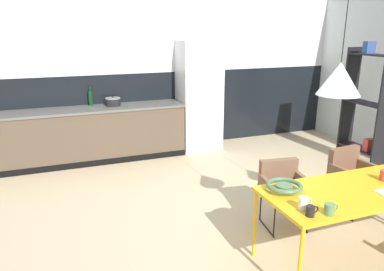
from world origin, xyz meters
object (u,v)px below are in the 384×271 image
(armchair_far_side, at_px, (283,184))
(armchair_corner_seat, at_px, (351,170))
(mug_wide_latte, at_px, (384,175))
(mug_glass_clear, at_px, (304,203))
(fruit_bowl, at_px, (284,186))
(pendant_lamp_over_table_near, at_px, (339,79))
(refrigerator_column, at_px, (199,96))
(dining_table, at_px, (360,192))
(mug_white_ceramic, at_px, (311,211))
(cooking_pot, at_px, (113,102))
(open_shelf_unit, at_px, (366,105))
(bottle_oil_tall, at_px, (90,98))
(mug_short_terracotta, at_px, (330,209))

(armchair_far_side, distance_m, armchair_corner_seat, 1.01)
(mug_wide_latte, relative_size, mug_glass_clear, 0.97)
(armchair_far_side, height_order, fruit_bowl, fruit_bowl)
(fruit_bowl, height_order, pendant_lamp_over_table_near, pendant_lamp_over_table_near)
(refrigerator_column, distance_m, dining_table, 3.77)
(refrigerator_column, height_order, armchair_corner_seat, refrigerator_column)
(mug_glass_clear, height_order, pendant_lamp_over_table_near, pendant_lamp_over_table_near)
(mug_white_ceramic, xyz_separation_m, pendant_lamp_over_table_near, (0.41, 0.30, 1.00))
(cooking_pot, bearing_deg, open_shelf_unit, -24.54)
(mug_wide_latte, bearing_deg, refrigerator_column, 97.84)
(bottle_oil_tall, bearing_deg, mug_white_ceramic, -73.25)
(open_shelf_unit, bearing_deg, bottle_oil_tall, -114.54)
(armchair_corner_seat, xyz_separation_m, open_shelf_unit, (1.40, 1.23, 0.48))
(mug_glass_clear, relative_size, pendant_lamp_over_table_near, 0.11)
(dining_table, bearing_deg, pendant_lamp_over_table_near, 176.46)
(dining_table, distance_m, armchair_far_side, 0.89)
(refrigerator_column, xyz_separation_m, dining_table, (0.16, -3.76, -0.29))
(armchair_corner_seat, xyz_separation_m, mug_white_ceramic, (-1.49, -1.11, 0.28))
(bottle_oil_tall, xyz_separation_m, open_shelf_unit, (4.17, -1.90, -0.06))
(fruit_bowl, distance_m, pendant_lamp_over_table_near, 1.07)
(fruit_bowl, relative_size, mug_glass_clear, 2.58)
(open_shelf_unit, relative_size, pendant_lamp_over_table_near, 1.76)
(dining_table, relative_size, armchair_corner_seat, 2.47)
(fruit_bowl, relative_size, mug_short_terracotta, 2.61)
(open_shelf_unit, bearing_deg, cooking_pot, -114.54)
(armchair_corner_seat, xyz_separation_m, mug_short_terracotta, (-1.33, -1.15, 0.28))
(armchair_far_side, xyz_separation_m, open_shelf_unit, (2.40, 1.26, 0.49))
(armchair_far_side, distance_m, mug_short_terracotta, 1.20)
(refrigerator_column, bearing_deg, dining_table, -87.55)
(dining_table, bearing_deg, open_shelf_unit, 44.58)
(mug_glass_clear, bearing_deg, mug_white_ceramic, -98.31)
(mug_white_ceramic, relative_size, open_shelf_unit, 0.06)
(refrigerator_column, distance_m, mug_short_terracotta, 4.10)
(mug_white_ceramic, bearing_deg, mug_short_terracotta, -11.39)
(mug_wide_latte, xyz_separation_m, open_shelf_unit, (1.75, 2.01, 0.19))
(armchair_far_side, xyz_separation_m, pendant_lamp_over_table_near, (-0.08, -0.79, 1.29))
(refrigerator_column, height_order, bottle_oil_tall, refrigerator_column)
(fruit_bowl, height_order, bottle_oil_tall, bottle_oil_tall)
(dining_table, distance_m, mug_glass_clear, 0.80)
(armchair_corner_seat, height_order, pendant_lamp_over_table_near, pendant_lamp_over_table_near)
(refrigerator_column, height_order, mug_white_ceramic, refrigerator_column)
(mug_white_ceramic, relative_size, bottle_oil_tall, 0.35)
(mug_glass_clear, height_order, cooking_pot, cooking_pot)
(armchair_corner_seat, bearing_deg, pendant_lamp_over_table_near, 31.28)
(mug_white_ceramic, bearing_deg, dining_table, 19.05)
(refrigerator_column, bearing_deg, mug_white_ceramic, -98.87)
(armchair_corner_seat, bearing_deg, mug_short_terracotta, 34.97)
(pendant_lamp_over_table_near, bearing_deg, armchair_far_side, 84.24)
(mug_wide_latte, bearing_deg, armchair_corner_seat, 65.44)
(refrigerator_column, relative_size, pendant_lamp_over_table_near, 1.75)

